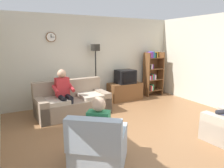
# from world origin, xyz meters

# --- Properties ---
(ground_plane) EXTENTS (12.00, 12.00, 0.00)m
(ground_plane) POSITION_xyz_m (0.00, 0.00, 0.00)
(ground_plane) COLOR #8C603D
(back_wall_assembly) EXTENTS (6.20, 0.17, 2.70)m
(back_wall_assembly) POSITION_xyz_m (-0.00, 2.66, 1.35)
(back_wall_assembly) COLOR beige
(back_wall_assembly) RESTS_ON ground_plane
(couch) EXTENTS (1.96, 1.01, 0.90)m
(couch) POSITION_xyz_m (-1.06, 1.70, 0.31)
(couch) COLOR gray
(couch) RESTS_ON ground_plane
(tv_stand) EXTENTS (1.10, 0.56, 0.57)m
(tv_stand) POSITION_xyz_m (0.92, 2.25, 0.29)
(tv_stand) COLOR brown
(tv_stand) RESTS_ON ground_plane
(tv) EXTENTS (0.60, 0.49, 0.44)m
(tv) POSITION_xyz_m (0.92, 2.23, 0.79)
(tv) COLOR black
(tv) RESTS_ON tv_stand
(bookshelf) EXTENTS (0.68, 0.36, 1.58)m
(bookshelf) POSITION_xyz_m (2.09, 2.32, 0.83)
(bookshelf) COLOR brown
(bookshelf) RESTS_ON ground_plane
(floor_lamp) EXTENTS (0.28, 0.28, 1.85)m
(floor_lamp) POSITION_xyz_m (-0.09, 2.35, 1.45)
(floor_lamp) COLOR black
(floor_lamp) RESTS_ON ground_plane
(armchair_near_window) EXTENTS (1.17, 1.19, 0.90)m
(armchair_near_window) POSITION_xyz_m (-1.39, -0.76, 0.29)
(armchair_near_window) COLOR #9EADBC
(armchair_near_window) RESTS_ON ground_plane
(person_on_couch) EXTENTS (0.53, 0.56, 1.24)m
(person_on_couch) POSITION_xyz_m (-1.31, 1.59, 0.70)
(person_on_couch) COLOR red
(person_on_couch) RESTS_ON ground_plane
(person_in_left_armchair) EXTENTS (0.62, 0.64, 1.12)m
(person_in_left_armchair) POSITION_xyz_m (-1.34, -0.69, 0.60)
(person_in_left_armchair) COLOR #338C59
(person_in_left_armchair) RESTS_ON ground_plane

